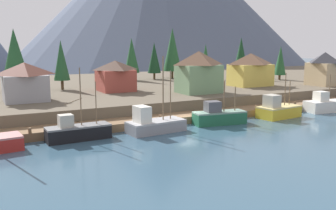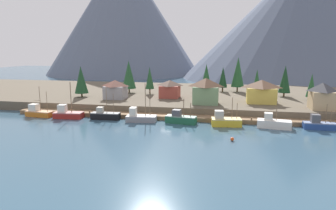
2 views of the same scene
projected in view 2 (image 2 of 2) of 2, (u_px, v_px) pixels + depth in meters
The scene contains 28 objects.
ground_plane at pixel (179, 107), 92.12m from camera, with size 400.00×400.00×1.00m, color #335166.
dock at pixel (168, 117), 74.56m from camera, with size 80.00×4.00×1.60m.
shoreline_bank at pixel (185, 96), 103.37m from camera, with size 400.00×56.00×2.50m, color brown.
mountain_west_peak at pixel (123, 13), 213.84m from camera, with size 108.85×108.85×84.74m, color slate.
mountain_central_peak at pixel (306, 17), 176.83m from camera, with size 144.05×144.05×71.30m, color #4C566B.
fishing_boat_orange at pixel (38, 112), 77.27m from camera, with size 7.33×3.21×7.82m.
fishing_boat_red at pixel (68, 114), 75.38m from camera, with size 7.35×3.63×9.12m.
fishing_boat_black at pixel (105, 115), 74.15m from camera, with size 7.16×2.47×8.12m.
fishing_boat_grey at pixel (140, 117), 71.73m from camera, with size 7.35×3.68×9.25m.
fishing_boat_green at pixel (180, 119), 70.05m from camera, with size 7.38×3.43×5.87m.
fishing_boat_yellow at pixel (225, 121), 67.73m from camera, with size 6.89×3.97×6.51m.
fishing_boat_white at pixel (273, 123), 65.90m from camera, with size 7.41×3.78×5.96m.
fishing_boat_blue at pixel (319, 124), 64.87m from camera, with size 6.56×2.22×5.57m.
house_grey at pixel (115, 89), 89.45m from camera, with size 6.26×5.72×5.59m.
house_green at pixel (206, 91), 80.53m from camera, with size 7.03×5.38×7.01m.
house_tan at pixel (322, 96), 73.33m from camera, with size 5.43×5.68×6.59m.
house_red at pixel (170, 89), 91.51m from camera, with size 6.02×6.10×5.35m.
house_yellow at pixel (261, 91), 81.94m from camera, with size 8.07×5.61×6.39m.
conifer_near_left at pixel (129, 75), 100.96m from camera, with size 4.66×4.66×10.83m.
conifer_near_right at pixel (150, 78), 98.50m from camera, with size 2.86×2.86×8.89m.
conifer_mid_left at pixel (285, 79), 92.85m from camera, with size 3.65×3.65×9.72m.
conifer_mid_right at pixel (311, 85), 85.40m from camera, with size 2.74×2.74×7.78m.
conifer_back_left at pixel (206, 75), 104.95m from camera, with size 3.41×3.41×9.54m.
conifer_back_right at pixel (223, 77), 104.23m from camera, with size 3.11×3.11×8.56m.
conifer_centre at pixel (238, 72), 103.33m from camera, with size 4.44×4.44×11.97m.
conifer_far_left at pixel (257, 79), 97.30m from camera, with size 2.36×2.36×8.22m.
conifer_far_right at pixel (81, 80), 92.44m from camera, with size 4.16×4.16×9.47m.
channel_buoy at pixel (232, 139), 56.58m from camera, with size 0.70×0.70×0.70m, color #E04C19.
Camera 2 is at (14.21, -69.39, 16.98)m, focal length 32.08 mm.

